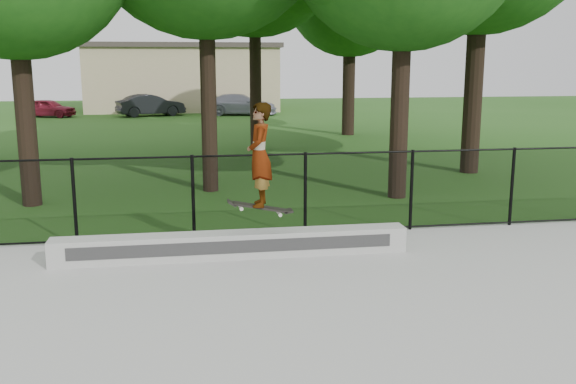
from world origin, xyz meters
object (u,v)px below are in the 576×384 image
object	(u,v)px
car_a	(48,108)
car_c	(240,105)
grind_ledge	(233,245)
car_b	(151,105)
skater_airborne	(260,157)

from	to	relation	value
car_a	car_c	distance (m)	11.05
grind_ledge	car_c	world-z (taller)	car_c
grind_ledge	car_b	world-z (taller)	car_b
car_b	car_c	bearing A→B (deg)	-110.69
car_c	car_a	bearing A→B (deg)	96.41
car_b	grind_ledge	bearing A→B (deg)	165.26
car_c	skater_airborne	distance (m)	28.92
grind_ledge	skater_airborne	distance (m)	1.52
grind_ledge	car_b	size ratio (longest dim) A/B	1.61
car_a	skater_airborne	world-z (taller)	skater_airborne
car_b	skater_airborne	world-z (taller)	skater_airborne
grind_ledge	car_a	size ratio (longest dim) A/B	1.85
grind_ledge	car_b	xyz separation A→B (m)	(-2.53, 28.64, 0.37)
car_b	car_c	world-z (taller)	car_b
grind_ledge	car_a	world-z (taller)	car_a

